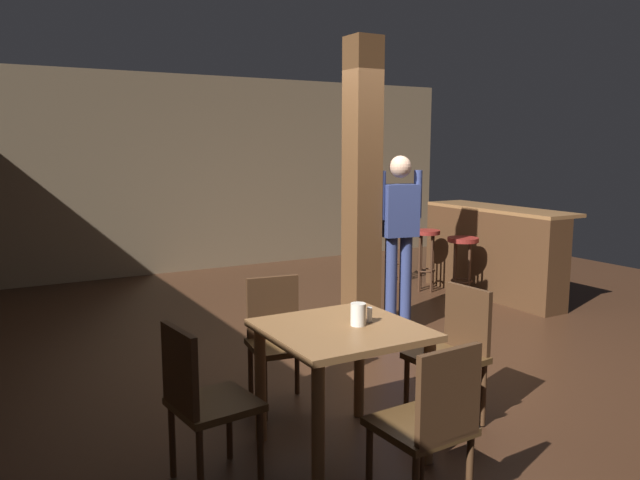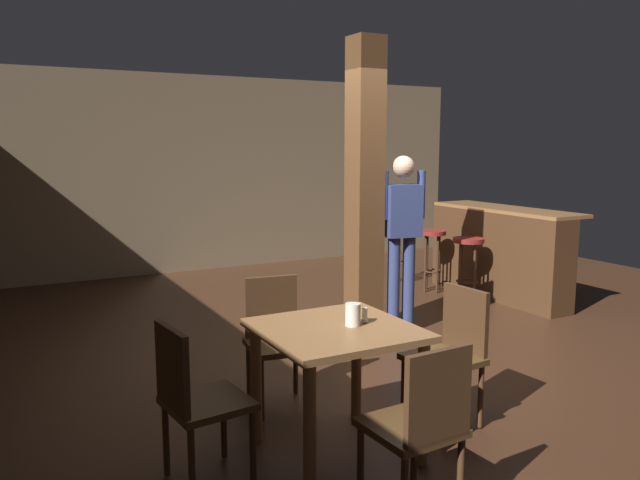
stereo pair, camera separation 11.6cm
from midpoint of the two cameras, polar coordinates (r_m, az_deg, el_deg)
The scene contains 15 objects.
ground_plane at distance 5.61m, azimuth 7.57°, elevation -10.33°, with size 10.80×10.80×0.00m, color #382114.
wall_back at distance 9.34m, azimuth -8.64°, elevation 6.03°, with size 8.00×0.10×2.80m, color #756047.
pillar at distance 5.89m, azimuth 4.67°, elevation 4.57°, with size 0.28×0.28×2.80m, color brown.
dining_table at distance 3.72m, azimuth 2.40°, elevation -10.08°, with size 0.86×0.86×0.77m.
chair_south at distance 3.16m, azimuth 10.31°, elevation -16.06°, with size 0.44×0.44×0.89m.
chair_west at distance 3.45m, azimuth -10.47°, elevation -13.87°, with size 0.47×0.47×0.89m.
chair_north at distance 4.42m, azimuth -3.29°, elevation -8.64°, with size 0.47×0.47×0.89m.
chair_east at distance 4.22m, azimuth 12.72°, elevation -9.66°, with size 0.45×0.45×0.89m.
napkin_cup at distance 3.68m, azimuth 3.93°, elevation -6.82°, with size 0.09×0.09×0.13m, color silver.
salt_shaker at distance 3.75m, azimuth 5.00°, elevation -6.86°, with size 0.03×0.03×0.09m, color silver.
standing_person at distance 6.03m, azimuth 8.06°, elevation 0.81°, with size 0.47×0.25×1.72m.
bar_counter at distance 7.74m, azimuth 16.39°, elevation -1.09°, with size 0.56×1.99×1.08m.
bar_stool_near at distance 7.36m, azimuth 13.82°, elevation -1.29°, with size 0.36×0.36×0.77m.
bar_stool_mid at distance 7.88m, azimuth 10.66°, elevation -0.61°, with size 0.32×0.32×0.77m.
bar_stool_far at distance 8.36m, azimuth 7.84°, elevation 0.01°, with size 0.33×0.33×0.77m.
Camera 2 is at (-3.07, -4.32, 1.82)m, focal length 35.00 mm.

